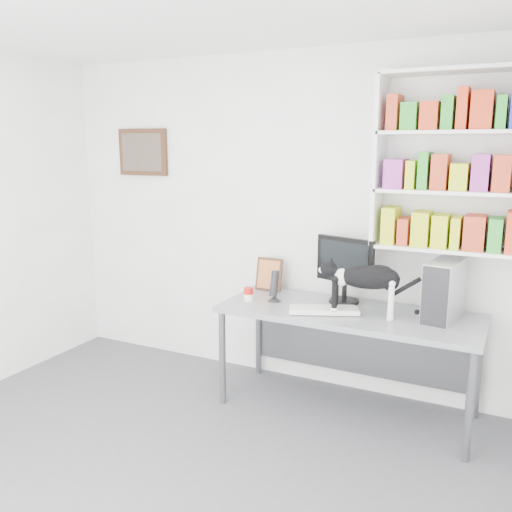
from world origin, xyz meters
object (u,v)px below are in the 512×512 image
pc_tower (444,290)px  soup_can (249,294)px  bookshelf (452,162)px  speaker (274,285)px  monitor (345,270)px  leaning_print (269,274)px  cat (365,290)px  desk (347,361)px  keyboard (324,310)px

pc_tower → soup_can: size_ratio=3.88×
bookshelf → speaker: size_ratio=4.93×
monitor → leaning_print: 0.68m
speaker → soup_can: 0.21m
bookshelf → leaning_print: size_ratio=4.43×
pc_tower → cat: (-0.50, -0.19, -0.01)m
cat → monitor: bearing=117.9°
bookshelf → pc_tower: 0.88m
desk → speaker: size_ratio=7.45×
bookshelf → cat: (-0.47, -0.34, -0.88)m
bookshelf → speaker: (-1.20, -0.27, -0.94)m
pc_tower → cat: 0.53m
monitor → pc_tower: bearing=8.5°
pc_tower → cat: pc_tower is taller
keyboard → cat: (0.29, 0.03, 0.17)m
bookshelf → keyboard: size_ratio=2.51×
monitor → speaker: size_ratio=2.05×
monitor → cat: bearing=-34.4°
keyboard → bookshelf: bearing=3.6°
keyboard → soup_can: (-0.62, 0.02, 0.03)m
desk → leaning_print: leaning_print is taller
pc_tower → desk: bearing=-162.7°
keyboard → desk: bearing=16.2°
bookshelf → soup_can: 1.75m
keyboard → cat: bearing=-16.9°
speaker → soup_can: (-0.18, -0.08, -0.07)m
pc_tower → speaker: bearing=-165.9°
keyboard → speaker: size_ratio=1.97×
pc_tower → cat: size_ratio=0.66×
desk → leaning_print: size_ratio=6.70×
keyboard → cat: cat is taller
bookshelf → speaker: bookshelf is taller
bookshelf → pc_tower: bearing=-80.7°
pc_tower → soup_can: pc_tower is taller
monitor → cat: monitor is taller
pc_tower → soup_can: bearing=-163.5°
desk → cat: cat is taller
desk → monitor: (-0.09, 0.19, 0.65)m
monitor → pc_tower: (0.73, -0.10, -0.05)m
keyboard → soup_can: 0.62m
pc_tower → cat: bearing=-150.6°
pc_tower → leaning_print: pc_tower is taller
desk → pc_tower: pc_tower is taller
speaker → leaning_print: 0.33m
monitor → soup_can: bearing=-141.1°
desk → keyboard: keyboard is taller
pc_tower → speaker: pc_tower is taller
bookshelf → monitor: bearing=-175.1°
bookshelf → keyboard: bookshelf is taller
bookshelf → desk: bearing=-157.6°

